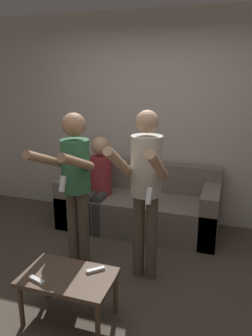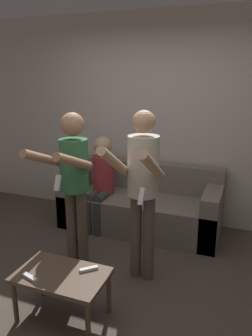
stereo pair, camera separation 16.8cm
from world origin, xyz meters
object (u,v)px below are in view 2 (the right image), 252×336
Objects in this scene: person_standing_right at (142,181)px; person_seated at (101,179)px; coffee_table at (62,279)px; couch at (141,206)px; person_standing_left at (73,175)px; remote_far at (89,269)px; remote_near at (30,277)px.

person_standing_right reaches higher than person_seated.
person_standing_right is 1.08m from coffee_table.
couch is 1.31m from person_standing_left.
coffee_table is at bearing -92.02° from couch.
person_standing_right reaches higher than coffee_table.
person_standing_left is (-0.36, -1.05, 0.70)m from couch.
person_standing_left is 0.71m from person_standing_right.
person_seated is 1.66m from remote_far.
person_standing_right is 12.25× the size of remote_far.
person_seated is 1.82m from remote_near.
couch is at bearing 108.70° from person_standing_right.
person_seated is 7.70× the size of remote_near.
remote_far is (0.60, -1.53, -0.23)m from person_seated.
person_standing_left is 0.97m from remote_far.
couch is 0.63m from person_seated.
remote_far is at bearing 34.86° from remote_near.
person_seated is at bearing 133.10° from person_standing_right.
person_standing_left is at bearing 179.98° from person_standing_right.
remote_near is 1.15× the size of remote_far.
coffee_table is at bearing -75.70° from person_seated.
remote_far is at bearing -68.46° from person_seated.
remote_far is at bearing -110.49° from person_standing_right.
person_standing_right reaches higher than couch.
person_standing_right is 1.38× the size of person_seated.
person_standing_left is at bearing 96.38° from remote_near.
person_seated is at bearing 111.54° from remote_far.
person_standing_left is 1.34× the size of person_seated.
person_seated is (-0.84, 0.90, -0.35)m from person_standing_right.
person_standing_left is 10.34× the size of remote_near.
remote_near is at bearing -83.62° from person_standing_left.
couch is at bearing 82.51° from remote_near.
person_seated is at bearing -162.13° from couch.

